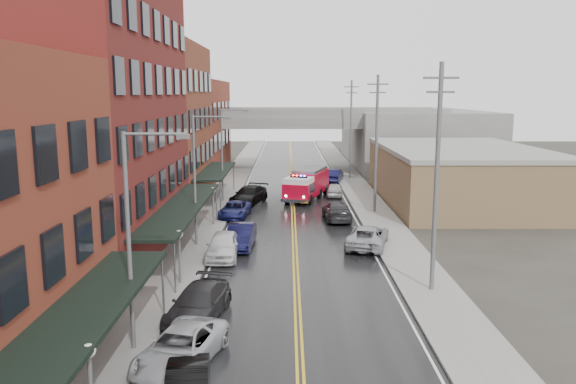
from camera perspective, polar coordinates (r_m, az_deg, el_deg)
name	(u,v)px	position (r m, az deg, el deg)	size (l,w,h in m)	color
road	(294,226)	(44.81, 0.59, -3.46)	(11.00, 160.00, 0.02)	black
sidewalk_left	(202,225)	(45.31, -8.69, -3.34)	(3.00, 160.00, 0.15)	slate
sidewalk_right	(385,225)	(45.46, 9.85, -3.33)	(3.00, 160.00, 0.15)	slate
curb_left	(223,225)	(45.09, -6.62, -3.36)	(0.30, 160.00, 0.15)	gray
curb_right	(365,225)	(45.21, 7.78, -3.35)	(0.30, 160.00, 0.15)	gray
brick_building_b	(90,116)	(38.79, -19.49, 7.31)	(9.00, 20.00, 18.00)	#5C1818
brick_building_c	(154,124)	(55.65, -13.43, 6.70)	(9.00, 15.00, 15.00)	brown
brick_building_far	(187,129)	(72.85, -10.22, 6.35)	(9.00, 20.00, 12.00)	maroon
tan_building	(458,177)	(56.61, 16.91, 1.50)	(14.00, 22.00, 5.00)	brown
right_far_block	(412,137)	(85.83, 12.47, 5.46)	(18.00, 30.00, 8.00)	slate
awning_0	(77,321)	(20.34, -20.69, -12.17)	(2.60, 16.00, 3.09)	black
awning_1	(183,207)	(37.98, -10.67, -1.49)	(2.60, 18.00, 3.09)	black
awning_2	(216,171)	(55.03, -7.34, 2.13)	(2.60, 13.00, 3.09)	black
globe_lamp_0	(90,369)	(18.54, -19.50, -16.62)	(0.44, 0.44, 3.12)	#59595B
globe_lamp_1	(179,245)	(31.24, -11.00, -5.27)	(0.44, 0.44, 3.12)	#59595B
globe_lamp_2	(213,198)	(44.72, -7.63, -0.56)	(0.44, 0.44, 3.12)	#59595B
street_lamp_0	(134,228)	(23.02, -15.35, -3.56)	(2.64, 0.22, 9.00)	#59595B
street_lamp_1	(198,172)	(38.42, -9.12, 2.01)	(2.64, 0.22, 9.00)	#59595B
street_lamp_2	(224,149)	(54.17, -6.47, 4.37)	(2.64, 0.22, 9.00)	#59595B
utility_pole_0	(437,175)	(29.87, 14.87, 1.71)	(1.80, 0.24, 12.00)	#59595B
utility_pole_1	(376,142)	(49.35, 8.97, 5.07)	(1.80, 0.24, 12.00)	#59595B
utility_pole_2	(351,128)	(69.13, 6.40, 6.51)	(1.80, 0.24, 12.00)	#59595B
overpass	(291,127)	(75.71, 0.35, 6.63)	(40.00, 10.00, 7.50)	slate
fire_truck	(307,183)	(55.89, 1.90, 0.90)	(5.09, 8.51, 2.96)	#B10822
parked_car_left_2	(181,348)	(22.91, -10.82, -15.29)	(2.41, 5.22, 1.45)	#AFB2B7
parked_car_left_3	(198,303)	(27.01, -9.09, -11.11)	(2.16, 5.31, 1.54)	#242426
parked_car_left_4	(223,245)	(36.31, -6.58, -5.40)	(1.98, 4.91, 1.67)	silver
parked_car_left_5	(241,236)	(38.60, -4.84, -4.49)	(1.70, 4.89, 1.61)	black
parked_car_left_6	(235,210)	(48.00, -5.43, -1.79)	(2.22, 4.82, 1.34)	#161952
parked_car_left_7	(249,195)	(53.77, -4.00, -0.32)	(2.33, 5.73, 1.66)	black
parked_car_right_0	(367,236)	(38.99, 8.08, -4.47)	(2.53, 5.48, 1.52)	#A0A2A8
parked_car_right_1	(337,211)	(46.89, 4.97, -1.95)	(2.13, 5.25, 1.52)	#272729
parked_car_right_2	(334,190)	(57.71, 4.74, 0.24)	(1.64, 4.07, 1.39)	#B8B8B8
parked_car_right_3	(334,176)	(66.70, 4.70, 1.66)	(1.70, 4.87, 1.61)	black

